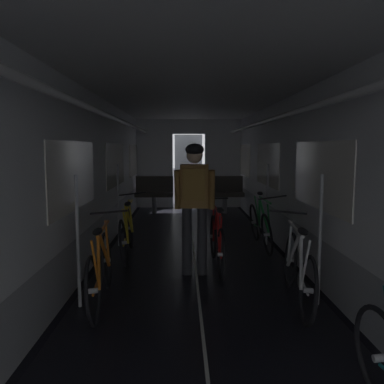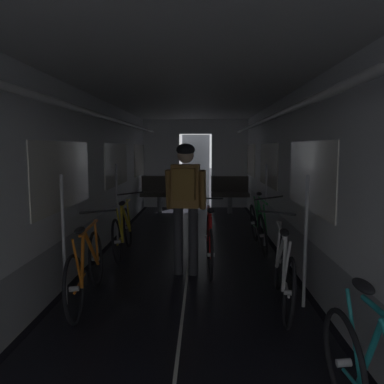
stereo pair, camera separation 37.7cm
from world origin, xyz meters
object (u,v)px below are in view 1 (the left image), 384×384
bicycle_red_in_aisle (217,241)px  person_cyclist_aisle (194,194)px  bench_seat_far_left (154,191)px  bicycle_white (298,269)px  bicycle_yellow (127,232)px  bicycle_orange (101,269)px  bench_seat_far_right (224,191)px  bicycle_green (260,225)px

bicycle_red_in_aisle → person_cyclist_aisle: bearing=-140.4°
bench_seat_far_left → bicycle_red_in_aisle: bearing=-75.6°
bicycle_white → bicycle_yellow: bearing=137.5°
bicycle_orange → bicycle_white: size_ratio=1.00×
bicycle_yellow → bicycle_red_in_aisle: 1.49m
bicycle_yellow → bicycle_red_in_aisle: (1.34, -0.65, 0.00)m
bicycle_orange → bench_seat_far_right: bearing=71.7°
bench_seat_far_right → bicycle_green: same height
bicycle_green → bicycle_orange: bearing=-132.7°
bicycle_yellow → bicycle_white: bearing=-42.5°
bench_seat_far_right → bicycle_white: bearing=-88.5°
bench_seat_far_left → bench_seat_far_right: (1.80, 0.00, 0.00)m
bicycle_yellow → person_cyclist_aisle: bearing=-42.1°
bicycle_green → bicycle_red_in_aisle: bearing=-126.1°
bicycle_green → bench_seat_far_right: bearing=93.7°
bicycle_orange → bicycle_green: bicycle_green is taller
bicycle_orange → bicycle_yellow: bicycle_yellow is taller
bench_seat_far_right → bicycle_red_in_aisle: bearing=-97.3°
bench_seat_far_right → bicycle_red_in_aisle: size_ratio=0.58×
bicycle_white → bicycle_orange: bearing=178.9°
bench_seat_far_left → bicycle_red_in_aisle: size_ratio=0.58×
bicycle_yellow → bicycle_green: 2.22m
bench_seat_far_right → bicycle_white: bench_seat_far_right is taller
bicycle_orange → bicycle_red_in_aisle: bicycle_orange is taller
bicycle_white → bench_seat_far_left: bearing=108.2°
bench_seat_far_left → person_cyclist_aisle: person_cyclist_aisle is taller
bicycle_green → bicycle_red_in_aisle: size_ratio=1.00×
person_cyclist_aisle → bench_seat_far_left: bearing=100.1°
bicycle_orange → bicycle_white: (2.11, -0.04, -0.00)m
bicycle_orange → bench_seat_far_left: bearing=88.5°
bicycle_orange → bicycle_yellow: (0.02, 1.88, -0.00)m
bench_seat_far_left → bench_seat_far_right: same height
bicycle_green → bicycle_red_in_aisle: (-0.83, -1.14, 0.00)m
bicycle_yellow → bicycle_white: 2.84m
bicycle_white → person_cyclist_aisle: 1.63m
bench_seat_far_left → bicycle_orange: bench_seat_far_left is taller
person_cyclist_aisle → bicycle_red_in_aisle: person_cyclist_aisle is taller
bicycle_yellow → bicycle_white: (2.10, -1.92, 0.00)m
bicycle_white → bicycle_red_in_aisle: bicycle_white is taller
bicycle_white → bicycle_green: 2.41m
bicycle_white → bicycle_red_in_aisle: 1.48m
bicycle_yellow → bicycle_green: (2.17, 0.49, -0.00)m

